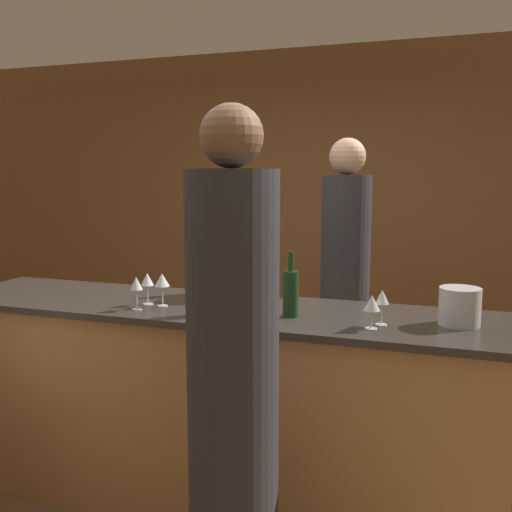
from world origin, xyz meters
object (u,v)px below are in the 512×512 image
(guest_0, at_px, (233,398))
(wine_bottle_2, at_px, (214,289))
(bartender, at_px, (344,311))
(wine_bottle_0, at_px, (204,272))
(wine_bottle_1, at_px, (291,292))
(ice_bucket, at_px, (460,306))

(guest_0, height_order, wine_bottle_2, guest_0)
(bartender, height_order, wine_bottle_0, bartender)
(bartender, bearing_deg, wine_bottle_1, 81.44)
(guest_0, distance_m, wine_bottle_0, 1.20)
(wine_bottle_1, height_order, ice_bucket, wine_bottle_1)
(guest_0, bearing_deg, wine_bottle_1, 88.52)
(bartender, relative_size, wine_bottle_0, 6.21)
(guest_0, bearing_deg, ice_bucket, 45.97)
(wine_bottle_1, bearing_deg, guest_0, -91.48)
(guest_0, bearing_deg, bartender, 84.78)
(wine_bottle_1, bearing_deg, wine_bottle_2, -167.04)
(bartender, bearing_deg, ice_bucket, 133.28)
(bartender, relative_size, wine_bottle_2, 6.17)
(wine_bottle_1, relative_size, wine_bottle_2, 0.98)
(ice_bucket, bearing_deg, bartender, 133.28)
(bartender, relative_size, guest_0, 0.98)
(ice_bucket, bearing_deg, wine_bottle_2, -170.81)
(wine_bottle_2, bearing_deg, ice_bucket, 9.19)
(wine_bottle_2, bearing_deg, wine_bottle_1, 12.96)
(bartender, xyz_separation_m, wine_bottle_0, (-0.71, -0.43, 0.27))
(bartender, xyz_separation_m, wine_bottle_2, (-0.47, -0.84, 0.26))
(wine_bottle_0, bearing_deg, bartender, 31.31)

